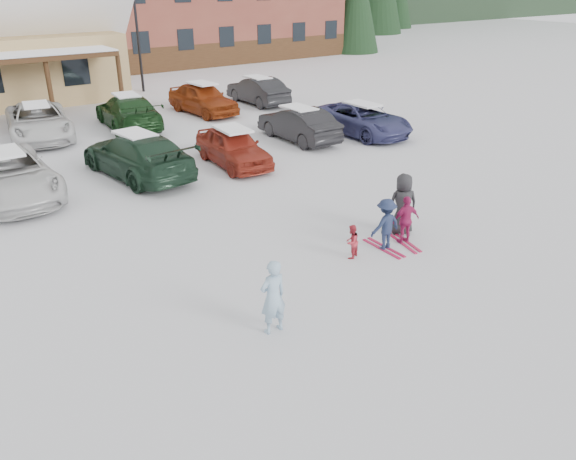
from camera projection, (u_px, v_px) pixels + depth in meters
ground at (303, 287)px, 12.99m from camera, size 160.00×160.00×0.00m
lamp_post at (137, 29)px, 33.21m from camera, size 0.50×0.25×6.54m
adult_skier at (273, 297)px, 11.06m from camera, size 0.58×0.38×1.60m
toddler_red at (352, 242)px, 14.16m from camera, size 0.53×0.48×0.90m
child_navy at (386, 224)px, 14.52m from camera, size 0.92×0.54×1.40m
skis_child_navy at (384, 248)px, 14.81m from camera, size 0.24×1.40×0.03m
child_magenta at (406, 220)px, 14.87m from camera, size 0.83×0.50×1.33m
skis_child_magenta at (404, 242)px, 15.14m from camera, size 0.52×1.41×0.03m
bystander_dark at (403, 204)px, 15.38m from camera, size 0.99×0.84×1.72m
parked_car_2 at (8, 175)px, 17.93m from camera, size 2.54×5.50×1.53m
parked_car_3 at (137, 155)px, 19.83m from camera, size 2.79×5.59×1.56m
parked_car_4 at (233, 147)px, 21.06m from camera, size 1.97×4.22×1.40m
parked_car_5 at (299, 124)px, 24.17m from camera, size 1.58×4.38×1.44m
parked_car_6 at (362, 119)px, 25.13m from camera, size 2.41×5.04×1.39m
parked_car_10 at (39, 122)px, 24.44m from camera, size 3.30×5.73×1.51m
parked_car_11 at (128, 112)px, 26.12m from camera, size 2.75×5.54×1.55m
parked_car_12 at (203, 98)px, 28.90m from camera, size 2.26×4.73×1.56m
parked_car_13 at (258, 91)px, 31.08m from camera, size 1.60×4.46×1.46m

